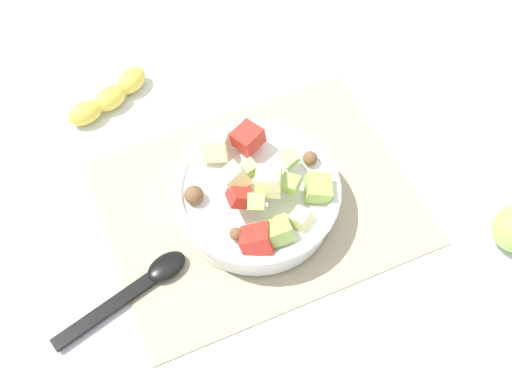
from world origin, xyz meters
TOP-DOWN VIEW (x-y plane):
  - ground_plane at (0.00, 0.00)m, footprint 2.40×2.40m
  - placemat at (0.00, 0.00)m, footprint 0.43×0.34m
  - salad_bowl at (0.01, 0.01)m, footprint 0.23×0.23m
  - serving_spoon at (0.19, 0.06)m, footprint 0.20×0.08m
  - banana_whole at (0.14, -0.26)m, footprint 0.15×0.09m

SIDE VIEW (x-z plane):
  - ground_plane at x=0.00m, z-range 0.00..0.00m
  - placemat at x=0.00m, z-range 0.00..0.01m
  - serving_spoon at x=0.19m, z-range 0.00..0.02m
  - banana_whole at x=0.14m, z-range 0.00..0.04m
  - salad_bowl at x=0.01m, z-range -0.01..0.10m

